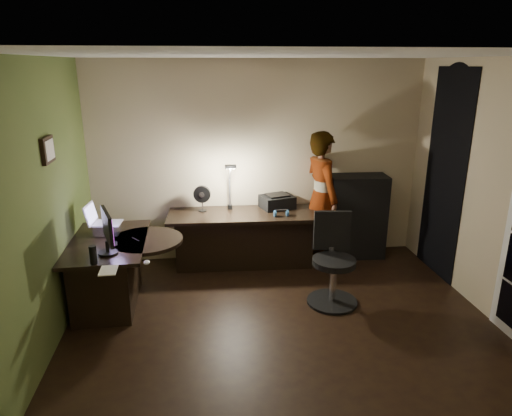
{
  "coord_description": "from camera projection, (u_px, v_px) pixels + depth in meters",
  "views": [
    {
      "loc": [
        -0.8,
        -4.04,
        2.63
      ],
      "look_at": [
        -0.15,
        1.05,
        1.0
      ],
      "focal_mm": 32.0,
      "sensor_mm": 36.0,
      "label": 1
    }
  ],
  "objects": [
    {
      "name": "floor",
      "position": [
        283.0,
        330.0,
        4.72
      ],
      "size": [
        4.5,
        4.0,
        0.01
      ],
      "primitive_type": "cube",
      "color": "black",
      "rests_on": "ground"
    },
    {
      "name": "ceiling",
      "position": [
        289.0,
        54.0,
        3.9
      ],
      "size": [
        4.5,
        4.0,
        0.01
      ],
      "primitive_type": "cube",
      "color": "silver",
      "rests_on": "floor"
    },
    {
      "name": "wall_back",
      "position": [
        258.0,
        162.0,
        6.2
      ],
      "size": [
        4.5,
        0.01,
        2.7
      ],
      "primitive_type": "cube",
      "color": "tan",
      "rests_on": "floor"
    },
    {
      "name": "wall_front",
      "position": [
        358.0,
        317.0,
        2.41
      ],
      "size": [
        4.5,
        0.01,
        2.7
      ],
      "primitive_type": "cube",
      "color": "tan",
      "rests_on": "floor"
    },
    {
      "name": "wall_left",
      "position": [
        36.0,
        215.0,
        4.03
      ],
      "size": [
        0.01,
        4.0,
        2.7
      ],
      "primitive_type": "cube",
      "color": "tan",
      "rests_on": "floor"
    },
    {
      "name": "wall_right",
      "position": [
        506.0,
        197.0,
        4.58
      ],
      "size": [
        0.01,
        4.0,
        2.7
      ],
      "primitive_type": "cube",
      "color": "tan",
      "rests_on": "floor"
    },
    {
      "name": "green_wall_overlay",
      "position": [
        37.0,
        215.0,
        4.04
      ],
      "size": [
        0.0,
        4.0,
        2.7
      ],
      "primitive_type": "cube",
      "color": "#4B5D29",
      "rests_on": "floor"
    },
    {
      "name": "arched_doorway",
      "position": [
        445.0,
        175.0,
        5.68
      ],
      "size": [
        0.01,
        0.9,
        2.6
      ],
      "primitive_type": "cube",
      "color": "black",
      "rests_on": "floor"
    },
    {
      "name": "framed_picture",
      "position": [
        47.0,
        150.0,
        4.31
      ],
      "size": [
        0.04,
        0.3,
        0.25
      ],
      "primitive_type": "cube",
      "color": "black",
      "rests_on": "wall_left"
    },
    {
      "name": "desk_left",
      "position": [
        111.0,
        272.0,
        5.14
      ],
      "size": [
        0.84,
        1.34,
        0.77
      ],
      "primitive_type": "cube",
      "rotation": [
        0.0,
        0.0,
        0.02
      ],
      "color": "black",
      "rests_on": "floor"
    },
    {
      "name": "desk_right",
      "position": [
        244.0,
        240.0,
        6.12
      ],
      "size": [
        2.03,
        0.8,
        0.75
      ],
      "primitive_type": "cube",
      "rotation": [
        0.0,
        0.0,
        -0.05
      ],
      "color": "black",
      "rests_on": "floor"
    },
    {
      "name": "cabinet",
      "position": [
        356.0,
        216.0,
        6.39
      ],
      "size": [
        0.8,
        0.44,
        1.17
      ],
      "primitive_type": "cube",
      "rotation": [
        0.0,
        0.0,
        -0.06
      ],
      "color": "black",
      "rests_on": "floor"
    },
    {
      "name": "laptop_stand",
      "position": [
        107.0,
        229.0,
        5.2
      ],
      "size": [
        0.28,
        0.24,
        0.11
      ],
      "primitive_type": "cube",
      "rotation": [
        0.0,
        0.0,
        -0.06
      ],
      "color": "silver",
      "rests_on": "desk_left"
    },
    {
      "name": "laptop",
      "position": [
        106.0,
        214.0,
        5.14
      ],
      "size": [
        0.38,
        0.36,
        0.24
      ],
      "primitive_type": "cube",
      "rotation": [
        0.0,
        0.0,
        -0.1
      ],
      "color": "silver",
      "rests_on": "laptop_stand"
    },
    {
      "name": "monitor",
      "position": [
        106.0,
        238.0,
        4.63
      ],
      "size": [
        0.25,
        0.5,
        0.33
      ],
      "primitive_type": "cube",
      "rotation": [
        0.0,
        0.0,
        0.33
      ],
      "color": "black",
      "rests_on": "desk_left"
    },
    {
      "name": "mouse",
      "position": [
        147.0,
        262.0,
        4.41
      ],
      "size": [
        0.07,
        0.1,
        0.03
      ],
      "primitive_type": "ellipsoid",
      "rotation": [
        0.0,
        0.0,
        0.08
      ],
      "color": "silver",
      "rests_on": "desk_left"
    },
    {
      "name": "phone",
      "position": [
        114.0,
        244.0,
        4.91
      ],
      "size": [
        0.08,
        0.13,
        0.01
      ],
      "primitive_type": "cube",
      "rotation": [
        0.0,
        0.0,
        0.16
      ],
      "color": "black",
      "rests_on": "desk_left"
    },
    {
      "name": "pen",
      "position": [
        136.0,
        239.0,
        5.03
      ],
      "size": [
        0.1,
        0.13,
        0.01
      ],
      "primitive_type": "cube",
      "rotation": [
        0.0,
        0.0,
        0.63
      ],
      "color": "black",
      "rests_on": "desk_left"
    },
    {
      "name": "speaker",
      "position": [
        93.0,
        255.0,
        4.4
      ],
      "size": [
        0.09,
        0.09,
        0.18
      ],
      "primitive_type": "cylinder",
      "rotation": [
        0.0,
        0.0,
        0.26
      ],
      "color": "black",
      "rests_on": "desk_left"
    },
    {
      "name": "notepad",
      "position": [
        108.0,
        271.0,
        4.27
      ],
      "size": [
        0.16,
        0.22,
        0.01
      ],
      "primitive_type": "cube",
      "rotation": [
        0.0,
        0.0,
        0.02
      ],
      "color": "silver",
      "rests_on": "desk_left"
    },
    {
      "name": "desk_fan",
      "position": [
        202.0,
        198.0,
        6.03
      ],
      "size": [
        0.24,
        0.16,
        0.35
      ],
      "primitive_type": "cube",
      "rotation": [
        0.0,
        0.0,
        -0.17
      ],
      "color": "black",
      "rests_on": "desk_right"
    },
    {
      "name": "headphones",
      "position": [
        281.0,
        213.0,
        5.87
      ],
      "size": [
        0.21,
        0.09,
        0.1
      ],
      "primitive_type": "cube",
      "rotation": [
        0.0,
        0.0,
        0.0
      ],
      "color": "navy",
      "rests_on": "desk_right"
    },
    {
      "name": "printer",
      "position": [
        277.0,
        201.0,
        6.2
      ],
      "size": [
        0.5,
        0.43,
        0.19
      ],
      "primitive_type": "cube",
      "rotation": [
        0.0,
        0.0,
        0.27
      ],
      "color": "black",
      "rests_on": "desk_right"
    },
    {
      "name": "desk_lamp",
      "position": [
        230.0,
        184.0,
        6.06
      ],
      "size": [
        0.18,
        0.32,
        0.71
      ],
      "primitive_type": "cube",
      "rotation": [
        0.0,
        0.0,
        -0.01
      ],
      "color": "black",
      "rests_on": "desk_right"
    },
    {
      "name": "office_chair",
      "position": [
        334.0,
        261.0,
        5.1
      ],
      "size": [
        0.65,
        0.65,
        1.03
      ],
      "primitive_type": "cube",
      "rotation": [
        0.0,
        0.0,
        -0.13
      ],
      "color": "black",
      "rests_on": "floor"
    },
    {
      "name": "person",
      "position": [
        321.0,
        197.0,
        6.2
      ],
      "size": [
        0.58,
        0.73,
        1.8
      ],
      "primitive_type": "imported",
      "rotation": [
        0.0,
        0.0,
        1.83
      ],
      "color": "#D8A88C",
      "rests_on": "floor"
    }
  ]
}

